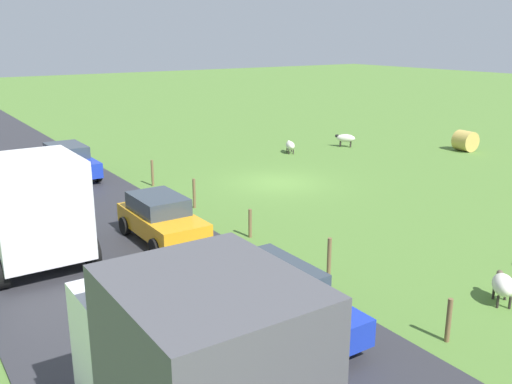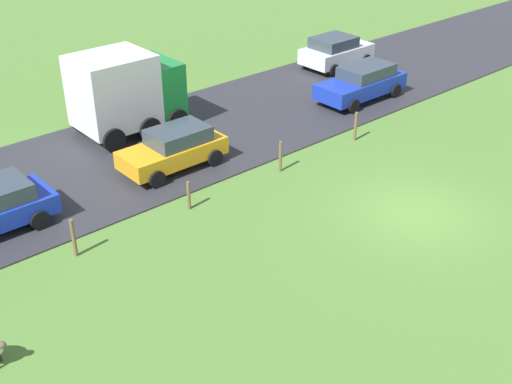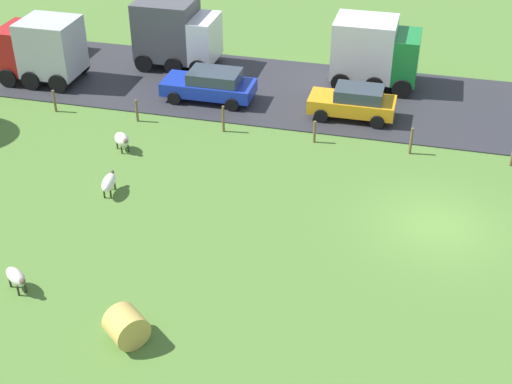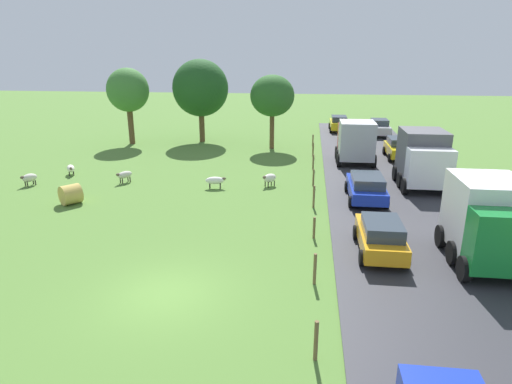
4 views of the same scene
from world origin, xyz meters
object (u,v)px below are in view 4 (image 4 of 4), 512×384
Objects in this scene: sheep_1 at (215,181)px; car_6 at (339,123)px; hay_bale_0 at (71,194)px; truck_2 at (356,141)px; tree_2 at (272,96)px; tree_1 at (128,91)px; car_5 at (399,148)px; sheep_4 at (124,175)px; tree_0 at (200,88)px; truck_0 at (423,158)px; sheep_0 at (71,168)px; sheep_2 at (29,178)px; car_0 at (379,127)px; sheep_5 at (270,178)px; car_3 at (366,187)px; truck_1 at (490,221)px; car_4 at (381,236)px.

sheep_1 is 0.32× the size of car_6.
truck_2 reaches higher than hay_bale_0.
tree_1 is at bearing 177.77° from tree_2.
tree_1 is 24.29m from car_5.
tree_0 is (1.74, 14.27, 4.49)m from sheep_4.
tree_0 is at bearing 142.93° from truck_0.
sheep_4 is at bearing -124.97° from car_6.
car_5 reaches higher than sheep_0.
car_0 is at bearing 39.65° from sheep_2.
car_6 is (5.56, 21.20, 0.37)m from sheep_5.
sheep_4 is 13.94m from tree_1.
car_3 is at bearing -91.22° from truck_2.
sheep_1 is 16.06m from tree_0.
sheep_4 is 0.27× the size of truck_1.
hay_bale_0 is at bearing -146.41° from car_5.
sheep_2 is 0.27× the size of car_5.
car_0 reaches higher than car_3.
car_0 is (-0.02, 28.55, -0.94)m from truck_1.
hay_bale_0 is 0.28× the size of truck_2.
sheep_4 is 17.10m from truck_2.
truck_2 is 9.03m from car_3.
truck_0 is (20.34, 5.57, 1.35)m from hay_bale_0.
truck_2 is at bearing 34.44° from hay_bale_0.
car_3 reaches higher than sheep_5.
truck_2 is (13.75, -7.13, -3.24)m from tree_0.
car_6 reaches higher than sheep_2.
truck_0 reaches higher than sheep_2.
car_4 is at bearing -60.11° from tree_0.
sheep_5 is 0.95× the size of hay_bale_0.
hay_bale_0 is at bearing 166.38° from truck_1.
sheep_5 is 0.26× the size of car_4.
car_3 is at bearing -9.22° from sheep_0.
tree_0 is 15.77m from car_6.
truck_1 is (23.61, -10.69, 1.38)m from sheep_0.
sheep_4 is 0.27× the size of truck_0.
tree_2 is at bearing -144.87° from car_0.
sheep_5 is 0.25× the size of truck_1.
truck_2 is 16.07m from car_4.
sheep_0 is 10.85m from sheep_1.
car_3 is at bearing 116.92° from truck_1.
car_6 is at bearing 45.85° from sheep_0.
hay_bale_0 is 16.98m from car_4.
tree_2 is at bearing 165.72° from car_5.
hay_bale_0 is at bearing -33.69° from sheep_2.
tree_1 is 1.55× the size of car_3.
sheep_5 is 0.26× the size of car_6.
tree_0 is at bearing -164.00° from car_0.
sheep_5 is at bearing 23.65° from hay_bale_0.
car_0 is at bearing 63.19° from sheep_5.
car_4 is (6.40, -20.82, -3.75)m from tree_2.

